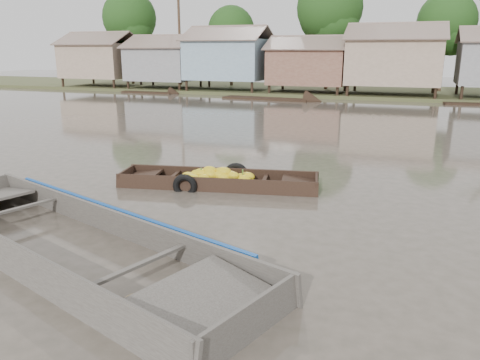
% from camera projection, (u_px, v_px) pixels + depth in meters
% --- Properties ---
extents(ground, '(120.00, 120.00, 0.00)m').
position_uv_depth(ground, '(183.00, 237.00, 9.09)').
color(ground, '#484237').
rests_on(ground, ground).
extents(riverbank, '(120.00, 12.47, 10.22)m').
position_uv_depth(riverbank, '(403.00, 55.00, 36.10)').
color(riverbank, '#384723').
rests_on(riverbank, ground).
extents(banana_boat, '(5.41, 2.23, 0.75)m').
position_uv_depth(banana_boat, '(216.00, 181.00, 12.46)').
color(banana_boat, black).
rests_on(banana_boat, ground).
extents(viewer_boat, '(8.80, 4.91, 0.69)m').
position_uv_depth(viewer_boat, '(69.00, 248.00, 8.38)').
color(viewer_boat, '#3E3A34').
rests_on(viewer_boat, ground).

